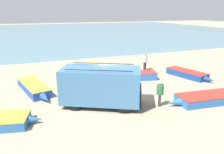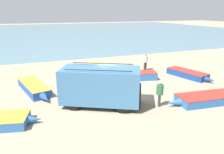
% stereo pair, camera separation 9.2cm
% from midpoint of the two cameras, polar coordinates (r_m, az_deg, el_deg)
% --- Properties ---
extents(ground_plane, '(200.00, 200.00, 0.00)m').
position_cam_midpoint_polar(ground_plane, '(15.76, 0.55, -4.00)').
color(ground_plane, gray).
extents(sea_water, '(120.00, 80.00, 0.01)m').
position_cam_midpoint_polar(sea_water, '(66.15, -16.64, 11.28)').
color(sea_water, slate).
rests_on(sea_water, ground_plane).
extents(parked_van, '(5.21, 4.13, 2.48)m').
position_cam_midpoint_polar(parked_van, '(13.26, -2.68, -2.20)').
color(parked_van, teal).
rests_on(parked_van, ground_plane).
extents(fishing_rowboat_0, '(2.13, 4.49, 0.56)m').
position_cam_midpoint_polar(fishing_rowboat_0, '(20.40, 19.48, 0.71)').
color(fishing_rowboat_0, navy).
rests_on(fishing_rowboat_0, ground_plane).
extents(fishing_rowboat_1, '(5.12, 1.98, 0.54)m').
position_cam_midpoint_polar(fishing_rowboat_1, '(15.21, 23.72, -5.20)').
color(fishing_rowboat_1, '#2D66AD').
rests_on(fishing_rowboat_1, ground_plane).
extents(fishing_rowboat_2, '(4.33, 2.11, 0.62)m').
position_cam_midpoint_polar(fishing_rowboat_2, '(18.74, 5.89, 0.34)').
color(fishing_rowboat_2, '#2D66AD').
rests_on(fishing_rowboat_2, ground_plane).
extents(fishing_rowboat_4, '(2.25, 5.17, 0.58)m').
position_cam_midpoint_polar(fishing_rowboat_4, '(16.75, -19.43, -2.66)').
color(fishing_rowboat_4, '#234CA3').
rests_on(fishing_rowboat_4, ground_plane).
extents(fishing_rowboat_5, '(5.07, 3.67, 0.62)m').
position_cam_midpoint_polar(fishing_rowboat_5, '(20.62, -6.59, 1.84)').
color(fishing_rowboat_5, '#234CA3').
rests_on(fishing_rowboat_5, ground_plane).
extents(fisherman_0, '(0.45, 0.45, 1.70)m').
position_cam_midpoint_polar(fisherman_0, '(21.60, 8.84, 4.37)').
color(fisherman_0, '#38383D').
rests_on(fisherman_0, ground_plane).
extents(fisherman_1, '(0.42, 0.42, 1.59)m').
position_cam_midpoint_polar(fisherman_1, '(13.53, 12.59, -3.70)').
color(fisherman_1, '#38383D').
rests_on(fisherman_1, ground_plane).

